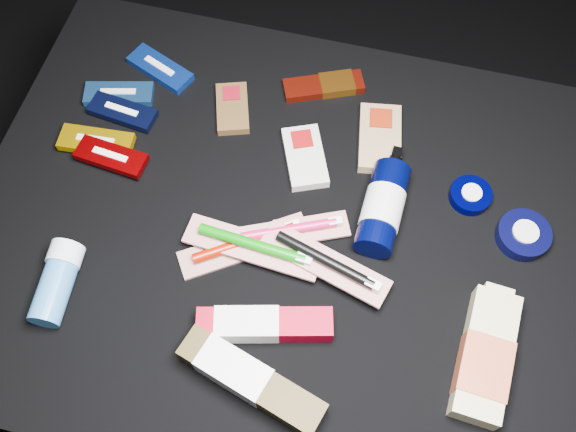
% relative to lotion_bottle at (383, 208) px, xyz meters
% --- Properties ---
extents(ground, '(3.00, 3.00, 0.00)m').
position_rel_lotion_bottle_xyz_m(ground, '(-0.16, -0.05, -0.43)').
color(ground, black).
rests_on(ground, ground).
extents(cloth_table, '(0.98, 0.78, 0.40)m').
position_rel_lotion_bottle_xyz_m(cloth_table, '(-0.16, -0.05, -0.23)').
color(cloth_table, black).
rests_on(cloth_table, ground).
extents(luna_bar_0, '(0.13, 0.09, 0.02)m').
position_rel_lotion_bottle_xyz_m(luna_bar_0, '(-0.43, 0.19, -0.02)').
color(luna_bar_0, '#113AAB').
rests_on(luna_bar_0, cloth_table).
extents(luna_bar_1, '(0.13, 0.07, 0.02)m').
position_rel_lotion_bottle_xyz_m(luna_bar_1, '(-0.48, 0.12, -0.02)').
color(luna_bar_1, '#1E4F8D').
rests_on(luna_bar_1, cloth_table).
extents(luna_bar_2, '(0.12, 0.06, 0.02)m').
position_rel_lotion_bottle_xyz_m(luna_bar_2, '(-0.46, 0.08, -0.02)').
color(luna_bar_2, black).
rests_on(luna_bar_2, cloth_table).
extents(luna_bar_3, '(0.13, 0.06, 0.02)m').
position_rel_lotion_bottle_xyz_m(luna_bar_3, '(-0.48, 0.01, -0.02)').
color(luna_bar_3, '#D9A101').
rests_on(luna_bar_3, cloth_table).
extents(luna_bar_4, '(0.12, 0.06, 0.02)m').
position_rel_lotion_bottle_xyz_m(luna_bar_4, '(-0.45, -0.01, -0.01)').
color(luna_bar_4, '#7E0103').
rests_on(luna_bar_4, cloth_table).
extents(clif_bar_0, '(0.08, 0.11, 0.02)m').
position_rel_lotion_bottle_xyz_m(clif_bar_0, '(-0.29, 0.14, -0.02)').
color(clif_bar_0, '#4A3118').
rests_on(clif_bar_0, cloth_table).
extents(clif_bar_1, '(0.10, 0.13, 0.02)m').
position_rel_lotion_bottle_xyz_m(clif_bar_1, '(-0.14, 0.08, -0.02)').
color(clif_bar_1, '#B8B9B0').
rests_on(clif_bar_1, cloth_table).
extents(clif_bar_2, '(0.09, 0.14, 0.02)m').
position_rel_lotion_bottle_xyz_m(clif_bar_2, '(-0.03, 0.14, -0.02)').
color(clif_bar_2, '#8F704E').
rests_on(clif_bar_2, cloth_table).
extents(power_bar, '(0.15, 0.09, 0.02)m').
position_rel_lotion_bottle_xyz_m(power_bar, '(-0.14, 0.23, -0.02)').
color(power_bar, maroon).
rests_on(power_bar, cloth_table).
extents(lotion_bottle, '(0.07, 0.19, 0.06)m').
position_rel_lotion_bottle_xyz_m(lotion_bottle, '(0.00, 0.00, 0.00)').
color(lotion_bottle, black).
rests_on(lotion_bottle, cloth_table).
extents(cream_tin_upper, '(0.07, 0.07, 0.02)m').
position_rel_lotion_bottle_xyz_m(cream_tin_upper, '(0.13, 0.07, -0.02)').
color(cream_tin_upper, black).
rests_on(cream_tin_upper, cloth_table).
extents(cream_tin_lower, '(0.08, 0.08, 0.03)m').
position_rel_lotion_bottle_xyz_m(cream_tin_lower, '(0.22, 0.02, -0.02)').
color(cream_tin_lower, black).
rests_on(cream_tin_lower, cloth_table).
extents(bodywash_bottle, '(0.08, 0.20, 0.04)m').
position_rel_lotion_bottle_xyz_m(bodywash_bottle, '(0.18, -0.19, -0.01)').
color(bodywash_bottle, tan).
rests_on(bodywash_bottle, cloth_table).
extents(deodorant_stick, '(0.06, 0.13, 0.05)m').
position_rel_lotion_bottle_xyz_m(deodorant_stick, '(-0.44, -0.23, -0.01)').
color(deodorant_stick, teal).
rests_on(deodorant_stick, cloth_table).
extents(toothbrush_pack_0, '(0.20, 0.15, 0.02)m').
position_rel_lotion_bottle_xyz_m(toothbrush_pack_0, '(-0.19, -0.10, -0.02)').
color(toothbrush_pack_0, '#BDB5B1').
rests_on(toothbrush_pack_0, cloth_table).
extents(toothbrush_pack_1, '(0.19, 0.12, 0.02)m').
position_rel_lotion_bottle_xyz_m(toothbrush_pack_1, '(-0.13, -0.07, -0.02)').
color(toothbrush_pack_1, beige).
rests_on(toothbrush_pack_1, cloth_table).
extents(toothbrush_pack_2, '(0.22, 0.06, 0.02)m').
position_rel_lotion_bottle_xyz_m(toothbrush_pack_2, '(-0.18, -0.11, -0.01)').
color(toothbrush_pack_2, beige).
rests_on(toothbrush_pack_2, cloth_table).
extents(toothbrush_pack_3, '(0.21, 0.10, 0.02)m').
position_rel_lotion_bottle_xyz_m(toothbrush_pack_3, '(-0.06, -0.11, -0.00)').
color(toothbrush_pack_3, beige).
rests_on(toothbrush_pack_3, cloth_table).
extents(toothpaste_carton_red, '(0.20, 0.09, 0.04)m').
position_rel_lotion_bottle_xyz_m(toothpaste_carton_red, '(-0.14, -0.22, -0.01)').
color(toothpaste_carton_red, maroon).
rests_on(toothpaste_carton_red, cloth_table).
extents(toothpaste_carton_green, '(0.22, 0.11, 0.04)m').
position_rel_lotion_bottle_xyz_m(toothpaste_carton_green, '(-0.14, -0.30, -0.00)').
color(toothpaste_carton_green, '#33260D').
rests_on(toothpaste_carton_green, cloth_table).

